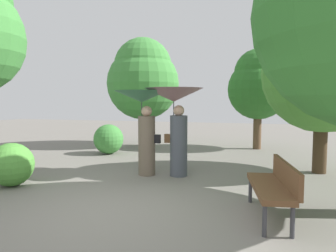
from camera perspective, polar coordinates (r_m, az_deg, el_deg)
ground_plane at (r=5.12m, az=-9.23°, el=-15.05°), size 40.00×40.00×0.00m
person_left at (r=7.12m, az=-4.58°, el=2.43°), size 1.27×1.27×1.96m
person_right at (r=7.00m, az=1.34°, el=3.08°), size 1.35×1.35×2.02m
park_bench at (r=4.83m, az=19.20°, el=-10.13°), size 0.72×1.56×0.83m
tree_near_left at (r=11.90m, az=-4.66°, el=8.85°), size 2.74×2.74×4.12m
tree_mid_right at (r=11.43m, az=16.44°, el=7.47°), size 2.15×2.15×3.57m
tree_far_back at (r=8.16m, az=26.89°, el=10.20°), size 2.80×2.80×4.13m
bush_path_left at (r=7.02m, az=-27.07°, el=-6.39°), size 0.88×0.88×0.88m
bush_path_right at (r=10.20m, az=-10.99°, el=-2.40°), size 0.97×0.97×0.97m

